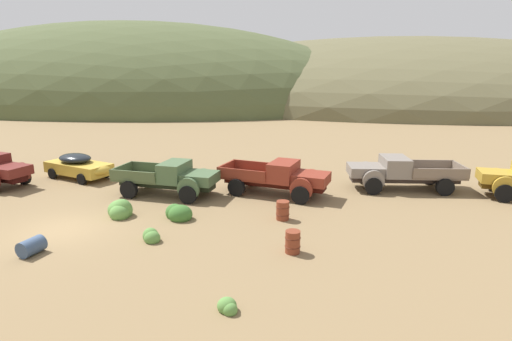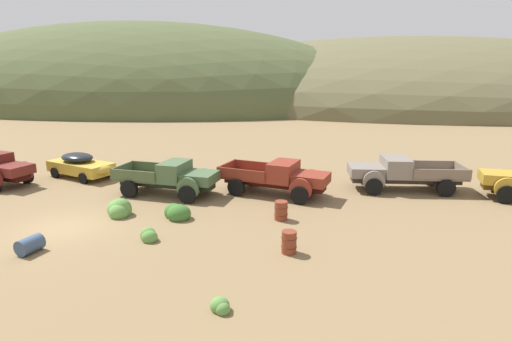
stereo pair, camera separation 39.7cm
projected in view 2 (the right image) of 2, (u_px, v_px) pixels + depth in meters
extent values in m
plane|color=olive|center=(59.00, 229.00, 18.10)|extent=(300.00, 300.00, 0.00)
ellipsoid|color=#4C5633|center=(132.00, 103.00, 79.35)|extent=(94.62, 53.17, 29.70)
ellipsoid|color=brown|center=(394.00, 100.00, 88.55)|extent=(115.11, 81.37, 25.53)
cube|color=maroon|center=(12.00, 169.00, 23.97)|extent=(2.25, 2.02, 0.55)
cube|color=#B7B2A8|center=(23.00, 171.00, 23.62)|extent=(0.34, 1.10, 0.44)
cylinder|color=maroon|center=(25.00, 171.00, 25.01)|extent=(1.21, 0.46, 1.20)
cylinder|color=black|center=(26.00, 175.00, 25.12)|extent=(1.00, 0.50, 0.96)
cube|color=gold|center=(81.00, 167.00, 26.35)|extent=(4.75, 3.21, 0.68)
ellipsoid|color=black|center=(77.00, 157.00, 26.33)|extent=(2.69, 2.29, 0.57)
ellipsoid|color=gold|center=(102.00, 170.00, 25.38)|extent=(1.40, 1.71, 0.61)
cylinder|color=black|center=(83.00, 178.00, 25.01)|extent=(0.71, 0.42, 0.68)
cylinder|color=black|center=(108.00, 172.00, 26.54)|extent=(0.71, 0.42, 0.68)
cylinder|color=black|center=(55.00, 173.00, 26.33)|extent=(0.71, 0.42, 0.68)
cylinder|color=black|center=(80.00, 167.00, 27.86)|extent=(0.71, 0.42, 0.68)
cube|color=#232B1B|center=(167.00, 183.00, 22.86)|extent=(5.45, 1.55, 0.36)
cube|color=#47603D|center=(200.00, 178.00, 22.21)|extent=(1.88, 1.92, 0.55)
cube|color=#B7B2A8|center=(213.00, 179.00, 22.00)|extent=(0.21, 1.20, 0.44)
cylinder|color=#47603D|center=(188.00, 189.00, 21.39)|extent=(1.21, 0.31, 1.20)
cylinder|color=#47603D|center=(204.00, 179.00, 23.32)|extent=(1.21, 0.31, 1.20)
cube|color=#47603D|center=(175.00, 171.00, 22.55)|extent=(1.45, 2.13, 1.05)
cube|color=black|center=(184.00, 168.00, 22.34)|extent=(0.23, 1.70, 0.59)
cube|color=#495735|center=(143.00, 177.00, 23.20)|extent=(2.93, 2.38, 0.12)
cube|color=#495735|center=(132.00, 176.00, 22.15)|extent=(2.71, 0.39, 0.55)
cube|color=#495735|center=(152.00, 167.00, 24.10)|extent=(2.71, 0.39, 0.55)
cube|color=#495735|center=(123.00, 169.00, 23.48)|extent=(0.32, 2.10, 0.55)
cylinder|color=black|center=(187.00, 194.00, 21.41)|extent=(0.98, 0.38, 0.96)
cylinder|color=black|center=(204.00, 183.00, 23.44)|extent=(0.98, 0.38, 0.96)
cylinder|color=black|center=(129.00, 189.00, 22.35)|extent=(0.98, 0.38, 0.96)
cylinder|color=black|center=(150.00, 179.00, 24.39)|extent=(0.98, 0.38, 0.96)
cube|color=#42140D|center=(274.00, 183.00, 22.89)|extent=(5.77, 2.27, 0.36)
cube|color=maroon|center=(311.00, 179.00, 21.97)|extent=(2.15, 2.12, 0.55)
cube|color=#B7B2A8|center=(326.00, 181.00, 21.65)|extent=(0.35, 1.19, 0.44)
cylinder|color=maroon|center=(300.00, 190.00, 21.22)|extent=(1.21, 0.45, 1.20)
cylinder|color=maroon|center=(312.00, 180.00, 23.07)|extent=(1.21, 0.45, 1.20)
cube|color=maroon|center=(283.00, 171.00, 22.51)|extent=(1.75, 2.26, 1.05)
cube|color=black|center=(294.00, 169.00, 22.23)|extent=(0.44, 1.67, 0.59)
cube|color=maroon|center=(248.00, 176.00, 23.44)|extent=(3.28, 2.71, 0.12)
cube|color=maroon|center=(240.00, 174.00, 22.42)|extent=(2.82, 0.76, 0.55)
cube|color=maroon|center=(256.00, 166.00, 24.29)|extent=(2.82, 0.76, 0.55)
cube|color=maroon|center=(227.00, 168.00, 23.89)|extent=(0.58, 2.07, 0.55)
cylinder|color=black|center=(300.00, 195.00, 21.24)|extent=(1.00, 0.49, 0.96)
cylinder|color=black|center=(312.00, 185.00, 23.19)|extent=(1.00, 0.49, 0.96)
cylinder|color=black|center=(236.00, 187.00, 22.66)|extent=(1.00, 0.49, 0.96)
cylinder|color=black|center=(252.00, 178.00, 24.60)|extent=(1.00, 0.49, 0.96)
cube|color=#3D322D|center=(405.00, 179.00, 23.70)|extent=(6.12, 1.70, 0.36)
cube|color=slate|center=(366.00, 170.00, 23.73)|extent=(2.10, 2.04, 0.55)
cube|color=#B7B2A8|center=(350.00, 171.00, 23.80)|extent=(0.22, 1.26, 0.44)
cylinder|color=slate|center=(366.00, 172.00, 24.86)|extent=(1.21, 0.31, 1.20)
cylinder|color=slate|center=(374.00, 182.00, 22.75)|extent=(1.21, 0.31, 1.20)
cube|color=slate|center=(396.00, 167.00, 23.56)|extent=(1.63, 2.25, 1.05)
cube|color=black|center=(385.00, 163.00, 23.55)|extent=(0.25, 1.78, 0.59)
cube|color=#746354|center=(435.00, 175.00, 23.53)|extent=(3.28, 2.53, 0.12)
cube|color=#746354|center=(429.00, 165.00, 24.51)|extent=(3.05, 0.44, 0.55)
cube|color=#746354|center=(443.00, 174.00, 22.38)|extent=(3.05, 0.44, 0.55)
cube|color=#746354|center=(462.00, 170.00, 23.35)|extent=(0.34, 2.20, 0.55)
cylinder|color=black|center=(366.00, 176.00, 24.98)|extent=(0.99, 0.38, 0.96)
cylinder|color=black|center=(374.00, 187.00, 22.76)|extent=(0.99, 0.38, 0.96)
cylinder|color=black|center=(432.00, 177.00, 24.72)|extent=(0.99, 0.38, 0.96)
cylinder|color=black|center=(446.00, 188.00, 22.50)|extent=(0.99, 0.38, 0.96)
cube|color=#B28928|center=(498.00, 177.00, 22.23)|extent=(1.94, 1.86, 0.55)
cube|color=#B7B2A8|center=(481.00, 177.00, 22.47)|extent=(0.22, 1.13, 0.44)
cylinder|color=#B28928|center=(498.00, 180.00, 23.15)|extent=(1.21, 0.33, 1.20)
cylinder|color=#B28928|center=(507.00, 189.00, 21.34)|extent=(1.21, 0.33, 1.20)
cylinder|color=black|center=(497.00, 184.00, 23.27)|extent=(0.99, 0.40, 0.96)
cylinder|color=black|center=(506.00, 195.00, 21.37)|extent=(0.99, 0.40, 0.96)
cylinder|color=brown|center=(281.00, 211.00, 19.11)|extent=(0.60, 0.60, 0.89)
torus|color=#552315|center=(281.00, 207.00, 19.06)|extent=(0.64, 0.64, 0.03)
torus|color=#552315|center=(281.00, 214.00, 19.15)|extent=(0.64, 0.64, 0.03)
cylinder|color=brown|center=(289.00, 242.00, 15.69)|extent=(0.57, 0.57, 0.88)
torus|color=#552315|center=(289.00, 238.00, 15.65)|extent=(0.61, 0.61, 0.03)
torus|color=#552315|center=(289.00, 246.00, 15.73)|extent=(0.61, 0.61, 0.03)
cylinder|color=#384C6B|center=(30.00, 245.00, 15.74)|extent=(0.81, 1.02, 0.63)
ellipsoid|color=#5B8E42|center=(119.00, 209.00, 19.80)|extent=(1.14, 1.03, 0.98)
ellipsoid|color=#5B8E42|center=(119.00, 213.00, 19.49)|extent=(0.93, 0.84, 0.82)
ellipsoid|color=#5B8E42|center=(121.00, 209.00, 19.73)|extent=(1.00, 0.90, 1.07)
ellipsoid|color=#5B8E42|center=(148.00, 235.00, 16.96)|extent=(0.65, 0.59, 0.69)
ellipsoid|color=#5B8E42|center=(150.00, 237.00, 16.82)|extent=(0.66, 0.59, 0.60)
ellipsoid|color=#5B8E42|center=(223.00, 309.00, 11.91)|extent=(0.45, 0.40, 0.43)
ellipsoid|color=#5B8E42|center=(220.00, 306.00, 12.05)|extent=(0.58, 0.52, 0.52)
ellipsoid|color=#3D702D|center=(179.00, 214.00, 19.26)|extent=(1.13, 1.02, 0.89)
ellipsoid|color=#3D702D|center=(174.00, 212.00, 19.54)|extent=(0.89, 0.80, 0.84)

